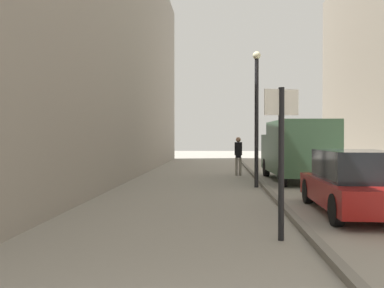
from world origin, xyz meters
TOP-DOWN VIEW (x-y plane):
  - ground_plane at (0.00, 12.00)m, footprint 80.00×80.00m
  - building_facade_left at (-4.90, 12.00)m, footprint 2.60×40.00m
  - kerb_strip at (1.58, 12.00)m, footprint 0.16×40.00m
  - pedestrian_main_foreground at (0.89, 17.51)m, footprint 0.35×0.23m
  - delivery_van at (3.11, 15.30)m, footprint 2.23×5.57m
  - parked_car at (3.16, 8.16)m, footprint 1.89×4.23m
  - street_sign_post at (1.06, 5.51)m, footprint 0.59×0.17m
  - lamp_post at (1.32, 13.07)m, footprint 0.28×0.28m

SIDE VIEW (x-z plane):
  - ground_plane at x=0.00m, z-range 0.00..0.00m
  - kerb_strip at x=1.58m, z-range 0.00..0.12m
  - parked_car at x=3.16m, z-range -0.01..1.44m
  - pedestrian_main_foreground at x=0.89m, z-range 0.14..1.90m
  - delivery_van at x=3.11m, z-range 0.09..2.48m
  - street_sign_post at x=1.06m, z-range 0.25..2.85m
  - lamp_post at x=1.32m, z-range 0.34..5.10m
  - building_facade_left at x=-4.90m, z-range 0.00..11.77m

